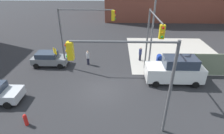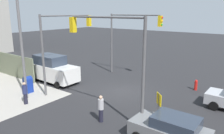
{
  "view_description": "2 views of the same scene",
  "coord_description": "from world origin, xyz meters",
  "px_view_note": "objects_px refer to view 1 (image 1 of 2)",
  "views": [
    {
      "loc": [
        1.29,
        -13.04,
        9.48
      ],
      "look_at": [
        0.9,
        1.29,
        1.8
      ],
      "focal_mm": 28.0,
      "sensor_mm": 36.0,
      "label": 1
    },
    {
      "loc": [
        -10.04,
        14.72,
        6.68
      ],
      "look_at": [
        0.62,
        0.57,
        2.2
      ],
      "focal_mm": 35.0,
      "sensor_mm": 36.0,
      "label": 2
    }
  ],
  "objects_px": {
    "street_lamp_corner": "(152,25)",
    "pedestrian_crossing": "(88,58)",
    "traffic_signal_ne_corner": "(152,34)",
    "mailbox_blue": "(159,60)",
    "fire_hydrant": "(26,119)",
    "van_white_delivery": "(175,70)",
    "traffic_signal_se_corner": "(132,71)",
    "pedestrian_waiting": "(140,54)",
    "traffic_signal_nw_corner": "(82,27)",
    "coupe_gray": "(49,59)"
  },
  "relations": [
    {
      "from": "traffic_signal_ne_corner",
      "to": "van_white_delivery",
      "type": "height_order",
      "value": "traffic_signal_ne_corner"
    },
    {
      "from": "traffic_signal_ne_corner",
      "to": "mailbox_blue",
      "type": "xyz_separation_m",
      "value": [
        1.7,
        2.71,
        -3.88
      ]
    },
    {
      "from": "pedestrian_crossing",
      "to": "coupe_gray",
      "type": "bearing_deg",
      "value": -9.04
    },
    {
      "from": "van_white_delivery",
      "to": "mailbox_blue",
      "type": "bearing_deg",
      "value": 103.75
    },
    {
      "from": "coupe_gray",
      "to": "pedestrian_waiting",
      "type": "distance_m",
      "value": 10.73
    },
    {
      "from": "traffic_signal_ne_corner",
      "to": "mailbox_blue",
      "type": "bearing_deg",
      "value": 57.91
    },
    {
      "from": "traffic_signal_se_corner",
      "to": "pedestrian_crossing",
      "type": "bearing_deg",
      "value": 113.31
    },
    {
      "from": "traffic_signal_nw_corner",
      "to": "traffic_signal_se_corner",
      "type": "height_order",
      "value": "same"
    },
    {
      "from": "fire_hydrant",
      "to": "van_white_delivery",
      "type": "distance_m",
      "value": 13.42
    },
    {
      "from": "traffic_signal_ne_corner",
      "to": "mailbox_blue",
      "type": "distance_m",
      "value": 5.03
    },
    {
      "from": "mailbox_blue",
      "to": "pedestrian_crossing",
      "type": "bearing_deg",
      "value": 178.6
    },
    {
      "from": "traffic_signal_nw_corner",
      "to": "pedestrian_crossing",
      "type": "height_order",
      "value": "traffic_signal_nw_corner"
    },
    {
      "from": "traffic_signal_se_corner",
      "to": "mailbox_blue",
      "type": "distance_m",
      "value": 11.03
    },
    {
      "from": "fire_hydrant",
      "to": "van_white_delivery",
      "type": "height_order",
      "value": "van_white_delivery"
    },
    {
      "from": "traffic_signal_nw_corner",
      "to": "pedestrian_waiting",
      "type": "xyz_separation_m",
      "value": [
        6.49,
        2.0,
        -3.76
      ]
    },
    {
      "from": "mailbox_blue",
      "to": "pedestrian_waiting",
      "type": "bearing_deg",
      "value": 143.13
    },
    {
      "from": "van_white_delivery",
      "to": "pedestrian_waiting",
      "type": "relative_size",
      "value": 3.17
    },
    {
      "from": "street_lamp_corner",
      "to": "pedestrian_crossing",
      "type": "bearing_deg",
      "value": -177.63
    },
    {
      "from": "traffic_signal_ne_corner",
      "to": "pedestrian_crossing",
      "type": "distance_m",
      "value": 8.05
    },
    {
      "from": "mailbox_blue",
      "to": "pedestrian_waiting",
      "type": "distance_m",
      "value": 2.5
    },
    {
      "from": "mailbox_blue",
      "to": "van_white_delivery",
      "type": "distance_m",
      "value": 3.33
    },
    {
      "from": "mailbox_blue",
      "to": "pedestrian_crossing",
      "type": "xyz_separation_m",
      "value": [
        -8.2,
        0.2,
        0.14
      ]
    },
    {
      "from": "pedestrian_crossing",
      "to": "pedestrian_waiting",
      "type": "height_order",
      "value": "pedestrian_crossing"
    },
    {
      "from": "traffic_signal_nw_corner",
      "to": "pedestrian_waiting",
      "type": "bearing_deg",
      "value": 17.14
    },
    {
      "from": "traffic_signal_se_corner",
      "to": "mailbox_blue",
      "type": "height_order",
      "value": "traffic_signal_se_corner"
    },
    {
      "from": "traffic_signal_ne_corner",
      "to": "fire_hydrant",
      "type": "relative_size",
      "value": 6.91
    },
    {
      "from": "coupe_gray",
      "to": "traffic_signal_nw_corner",
      "type": "bearing_deg",
      "value": -6.01
    },
    {
      "from": "street_lamp_corner",
      "to": "fire_hydrant",
      "type": "bearing_deg",
      "value": -135.9
    },
    {
      "from": "traffic_signal_ne_corner",
      "to": "coupe_gray",
      "type": "distance_m",
      "value": 11.86
    },
    {
      "from": "fire_hydrant",
      "to": "pedestrian_crossing",
      "type": "distance_m",
      "value": 9.88
    },
    {
      "from": "traffic_signal_ne_corner",
      "to": "street_lamp_corner",
      "type": "xyz_separation_m",
      "value": [
        0.5,
        3.2,
        0.05
      ]
    },
    {
      "from": "pedestrian_waiting",
      "to": "traffic_signal_se_corner",
      "type": "bearing_deg",
      "value": 179.71
    },
    {
      "from": "traffic_signal_ne_corner",
      "to": "traffic_signal_nw_corner",
      "type": "bearing_deg",
      "value": 161.96
    },
    {
      "from": "street_lamp_corner",
      "to": "mailbox_blue",
      "type": "height_order",
      "value": "street_lamp_corner"
    },
    {
      "from": "fire_hydrant",
      "to": "pedestrian_crossing",
      "type": "relative_size",
      "value": 0.54
    },
    {
      "from": "traffic_signal_nw_corner",
      "to": "coupe_gray",
      "type": "relative_size",
      "value": 1.64
    },
    {
      "from": "traffic_signal_se_corner",
      "to": "street_lamp_corner",
      "type": "xyz_separation_m",
      "value": [
        2.82,
        9.99,
        0.04
      ]
    },
    {
      "from": "traffic_signal_se_corner",
      "to": "pedestrian_crossing",
      "type": "height_order",
      "value": "traffic_signal_se_corner"
    },
    {
      "from": "coupe_gray",
      "to": "traffic_signal_ne_corner",
      "type": "bearing_deg",
      "value": -13.62
    },
    {
      "from": "traffic_signal_nw_corner",
      "to": "pedestrian_crossing",
      "type": "bearing_deg",
      "value": 67.72
    },
    {
      "from": "traffic_signal_se_corner",
      "to": "pedestrian_crossing",
      "type": "relative_size",
      "value": 3.74
    },
    {
      "from": "fire_hydrant",
      "to": "van_white_delivery",
      "type": "xyz_separation_m",
      "value": [
        11.98,
        6.0,
        0.79
      ]
    },
    {
      "from": "mailbox_blue",
      "to": "street_lamp_corner",
      "type": "bearing_deg",
      "value": 157.8
    },
    {
      "from": "fire_hydrant",
      "to": "coupe_gray",
      "type": "height_order",
      "value": "coupe_gray"
    },
    {
      "from": "street_lamp_corner",
      "to": "pedestrian_crossing",
      "type": "distance_m",
      "value": 7.97
    },
    {
      "from": "pedestrian_waiting",
      "to": "street_lamp_corner",
      "type": "bearing_deg",
      "value": -131.52
    },
    {
      "from": "street_lamp_corner",
      "to": "mailbox_blue",
      "type": "relative_size",
      "value": 5.59
    },
    {
      "from": "traffic_signal_se_corner",
      "to": "van_white_delivery",
      "type": "bearing_deg",
      "value": 52.67
    },
    {
      "from": "street_lamp_corner",
      "to": "traffic_signal_se_corner",
      "type": "bearing_deg",
      "value": -105.76
    },
    {
      "from": "traffic_signal_ne_corner",
      "to": "pedestrian_crossing",
      "type": "bearing_deg",
      "value": 155.88
    }
  ]
}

